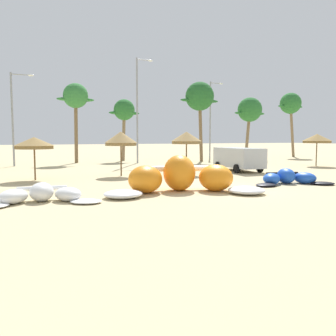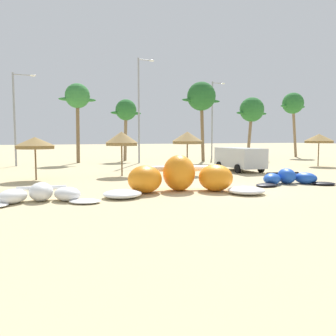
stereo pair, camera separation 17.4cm
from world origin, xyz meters
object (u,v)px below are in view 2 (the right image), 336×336
kite_far_left (41,195)px  palm_left_of_gap (77,98)px  beach_umbrella_near_palms (187,138)px  beach_umbrella_near_van (35,143)px  palm_center_right (201,97)px  palm_right (293,104)px  beach_umbrella_middle (122,139)px  lamppost_west_center (16,114)px  palm_center_left (126,111)px  palm_right_of_gap (252,110)px  kite_left_of_center (289,178)px  lamppost_east_center (140,106)px  beach_umbrella_outermost (319,138)px  kite_left (181,178)px  lamppost_east (213,116)px  parked_van (239,157)px

kite_far_left → palm_left_of_gap: bearing=77.1°
beach_umbrella_near_palms → kite_far_left: bearing=-144.7°
beach_umbrella_near_van → palm_left_of_gap: 15.58m
palm_center_right → palm_right: palm_right is taller
kite_far_left → beach_umbrella_near_van: (0.19, 8.07, 2.01)m
beach_umbrella_middle → beach_umbrella_near_palms: beach_umbrella_near_palms is taller
kite_far_left → lamppost_west_center: bearing=92.3°
palm_center_left → palm_right_of_gap: palm_right_of_gap is taller
kite_left_of_center → lamppost_east_center: (-2.33, 19.17, 5.63)m
beach_umbrella_near_van → palm_center_right: size_ratio=0.31×
kite_far_left → palm_right_of_gap: palm_right_of_gap is taller
beach_umbrella_outermost → kite_left_of_center: bearing=-143.1°
beach_umbrella_outermost → lamppost_east_center: size_ratio=0.28×
kite_left → beach_umbrella_outermost: bearing=25.5°
kite_far_left → kite_left_of_center: size_ratio=1.03×
palm_center_right → lamppost_east_center: size_ratio=0.81×
beach_umbrella_near_van → lamppost_east: bearing=35.1°
beach_umbrella_outermost → palm_left_of_gap: bearing=146.3°
palm_center_right → lamppost_east_center: lamppost_east_center is taller
kite_far_left → beach_umbrella_middle: (5.78, 8.19, 2.28)m
kite_left → beach_umbrella_near_palms: 8.52m
kite_left → beach_umbrella_near_palms: beach_umbrella_near_palms is taller
kite_left_of_center → beach_umbrella_middle: bearing=133.3°
kite_left → palm_right_of_gap: (18.88, 19.51, 5.27)m
lamppost_west_center → palm_center_left: bearing=16.7°
beach_umbrella_near_van → lamppost_east_center: lamppost_east_center is taller
beach_umbrella_middle → palm_center_right: size_ratio=0.35×
lamppost_east → palm_right: bearing=-8.3°
beach_umbrella_outermost → palm_right_of_gap: 11.20m
kite_far_left → lamppost_west_center: lamppost_west_center is taller
beach_umbrella_near_van → lamppost_east: (22.10, 15.54, 3.14)m
lamppost_west_center → beach_umbrella_outermost: bearing=-23.6°
beach_umbrella_near_palms → lamppost_east_center: 12.47m
lamppost_west_center → lamppost_east: (23.11, 3.42, 0.59)m
lamppost_west_center → lamppost_east: bearing=8.4°
kite_far_left → palm_left_of_gap: palm_left_of_gap is taller
parked_van → lamppost_east: lamppost_east is taller
kite_far_left → palm_center_left: palm_center_left is taller
beach_umbrella_middle → palm_right: 31.64m
beach_umbrella_middle → kite_left_of_center: bearing=-46.7°
kite_left → beach_umbrella_outermost: (18.49, 8.83, 1.90)m
beach_umbrella_outermost → palm_center_right: palm_center_right is taller
beach_umbrella_outermost → beach_umbrella_middle: bearing=-177.7°
kite_far_left → palm_right_of_gap: bearing=37.8°
beach_umbrella_near_palms → lamppost_east_center: (0.53, 12.01, 3.33)m
kite_far_left → beach_umbrella_outermost: size_ratio=1.65×
beach_umbrella_middle → palm_center_left: bearing=72.2°
parked_van → lamppost_west_center: lamppost_west_center is taller
beach_umbrella_outermost → parked_van: 9.78m
beach_umbrella_middle → lamppost_west_center: (-6.58, 12.00, 2.28)m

